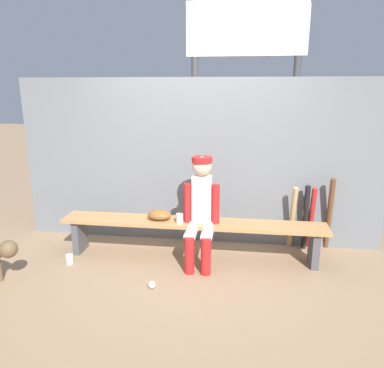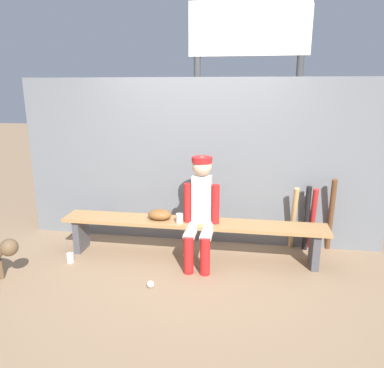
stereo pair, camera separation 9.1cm
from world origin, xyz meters
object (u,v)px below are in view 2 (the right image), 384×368
(bat_aluminum_black, at_px, (307,219))
(baseball, at_px, (150,284))
(cup_on_ground, at_px, (70,258))
(dugout_bench, at_px, (192,228))
(cup_on_bench, at_px, (179,218))
(bat_aluminum_red, at_px, (312,219))
(bat_wood_dark, at_px, (331,215))
(bat_wood_tan, at_px, (293,218))
(scoreboard, at_px, (253,62))
(baseball_glove, at_px, (160,215))
(player_seated, at_px, (200,208))

(bat_aluminum_black, xyz_separation_m, baseball, (-1.66, -1.16, -0.38))
(baseball, distance_m, cup_on_ground, 1.14)
(dugout_bench, xyz_separation_m, cup_on_bench, (-0.13, -0.07, 0.14))
(bat_aluminum_red, bearing_deg, bat_wood_dark, -0.54)
(bat_wood_tan, height_order, bat_aluminum_black, bat_aluminum_black)
(dugout_bench, distance_m, bat_wood_tan, 1.27)
(bat_wood_dark, relative_size, scoreboard, 0.28)
(dugout_bench, relative_size, bat_aluminum_red, 3.75)
(bat_aluminum_black, xyz_separation_m, bat_wood_dark, (0.28, 0.02, 0.05))
(bat_wood_tan, bearing_deg, cup_on_ground, -163.51)
(bat_wood_dark, bearing_deg, cup_on_ground, -165.30)
(dugout_bench, bearing_deg, bat_aluminum_red, 17.28)
(baseball_glove, distance_m, baseball, 0.89)
(cup_on_bench, bearing_deg, baseball_glove, 163.54)
(player_seated, distance_m, bat_aluminum_red, 1.45)
(cup_on_ground, distance_m, cup_on_bench, 1.36)
(baseball_glove, bearing_deg, cup_on_ground, -160.65)
(bat_aluminum_black, bearing_deg, baseball_glove, -166.48)
(bat_aluminum_black, height_order, scoreboard, scoreboard)
(cup_on_bench, bearing_deg, player_seated, -7.64)
(bat_wood_dark, height_order, baseball, bat_wood_dark)
(cup_on_ground, bearing_deg, bat_wood_dark, 14.70)
(baseball_glove, relative_size, bat_aluminum_black, 0.33)
(scoreboard, bearing_deg, cup_on_ground, -137.55)
(baseball_glove, height_order, baseball, baseball_glove)
(cup_on_bench, distance_m, scoreboard, 2.49)
(cup_on_bench, height_order, scoreboard, scoreboard)
(baseball_glove, distance_m, bat_wood_tan, 1.64)
(dugout_bench, bearing_deg, baseball, -112.63)
(baseball_glove, bearing_deg, bat_aluminum_black, 13.52)
(player_seated, xyz_separation_m, cup_on_ground, (-1.49, -0.24, -0.61))
(bat_wood_tan, distance_m, bat_wood_dark, 0.44)
(dugout_bench, xyz_separation_m, scoreboard, (0.62, 1.48, 1.94))
(dugout_bench, relative_size, baseball_glove, 11.05)
(bat_wood_tan, relative_size, cup_on_ground, 7.59)
(player_seated, relative_size, bat_wood_tan, 1.47)
(bat_wood_dark, height_order, cup_on_ground, bat_wood_dark)
(bat_wood_tan, distance_m, cup_on_bench, 1.42)
(baseball_glove, xyz_separation_m, bat_aluminum_red, (1.81, 0.44, -0.11))
(dugout_bench, height_order, baseball, dugout_bench)
(baseball_glove, xyz_separation_m, bat_aluminum_black, (1.74, 0.42, -0.10))
(player_seated, bearing_deg, bat_aluminum_black, 22.96)
(bat_aluminum_black, relative_size, bat_wood_dark, 0.88)
(baseball_glove, distance_m, bat_aluminum_red, 1.87)
(bat_aluminum_red, xyz_separation_m, bat_wood_dark, (0.21, -0.00, 0.06))
(player_seated, height_order, bat_wood_dark, player_seated)
(baseball, bearing_deg, bat_wood_dark, 31.32)
(cup_on_ground, bearing_deg, cup_on_bench, 12.45)
(player_seated, xyz_separation_m, bat_wood_tan, (1.08, 0.52, -0.25))
(bat_aluminum_black, bearing_deg, bat_wood_dark, 4.80)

